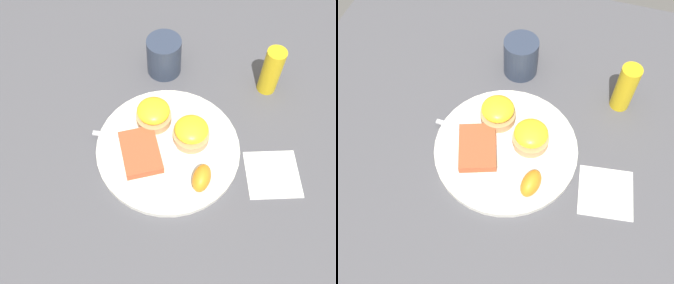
% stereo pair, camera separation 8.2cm
% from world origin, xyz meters
% --- Properties ---
extents(ground_plane, '(1.10, 1.10, 0.00)m').
position_xyz_m(ground_plane, '(0.00, 0.00, 0.00)').
color(ground_plane, '#4C4C51').
extents(plate, '(0.31, 0.31, 0.01)m').
position_xyz_m(plate, '(0.00, 0.00, 0.01)').
color(plate, silver).
rests_on(plate, ground_plane).
extents(sandwich_benedict_left, '(0.08, 0.08, 0.05)m').
position_xyz_m(sandwich_benedict_left, '(0.03, -0.05, 0.04)').
color(sandwich_benedict_left, tan).
rests_on(sandwich_benedict_left, plate).
extents(sandwich_benedict_right, '(0.08, 0.08, 0.05)m').
position_xyz_m(sandwich_benedict_right, '(0.06, 0.04, 0.04)').
color(sandwich_benedict_right, tan).
rests_on(sandwich_benedict_right, plate).
extents(hashbrown_patty, '(0.13, 0.11, 0.02)m').
position_xyz_m(hashbrown_patty, '(-0.02, 0.06, 0.02)').
color(hashbrown_patty, '#B14F2D').
rests_on(hashbrown_patty, plate).
extents(orange_wedge, '(0.07, 0.05, 0.04)m').
position_xyz_m(orange_wedge, '(-0.08, -0.08, 0.04)').
color(orange_wedge, orange).
rests_on(orange_wedge, plate).
extents(fork, '(0.03, 0.21, 0.00)m').
position_xyz_m(fork, '(0.01, 0.05, 0.02)').
color(fork, silver).
rests_on(fork, plate).
extents(cup, '(0.11, 0.08, 0.09)m').
position_xyz_m(cup, '(0.23, 0.03, 0.05)').
color(cup, '#2D384C').
rests_on(cup, ground_plane).
extents(napkin, '(0.12, 0.12, 0.00)m').
position_xyz_m(napkin, '(-0.04, -0.22, 0.00)').
color(napkin, white).
rests_on(napkin, ground_plane).
extents(condiment_bottle, '(0.04, 0.04, 0.12)m').
position_xyz_m(condiment_bottle, '(0.20, -0.21, 0.06)').
color(condiment_bottle, gold).
rests_on(condiment_bottle, ground_plane).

